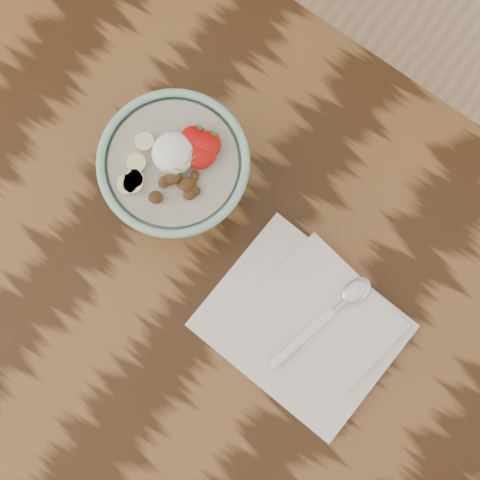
% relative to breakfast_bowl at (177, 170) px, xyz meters
% --- Properties ---
extents(table, '(1.60, 0.90, 0.75)m').
position_rel_breakfast_bowl_xyz_m(table, '(0.14, -0.11, -0.16)').
color(table, black).
rests_on(table, ground).
extents(breakfast_bowl, '(0.21, 0.21, 0.14)m').
position_rel_breakfast_bowl_xyz_m(breakfast_bowl, '(0.00, 0.00, 0.00)').
color(breakfast_bowl, '#8ABAA6').
rests_on(breakfast_bowl, table).
extents(napkin, '(0.27, 0.23, 0.02)m').
position_rel_breakfast_bowl_xyz_m(napkin, '(0.28, -0.06, -0.06)').
color(napkin, silver).
rests_on(napkin, table).
extents(spoon, '(0.06, 0.19, 0.01)m').
position_rel_breakfast_bowl_xyz_m(spoon, '(0.30, -0.01, -0.05)').
color(spoon, silver).
rests_on(spoon, napkin).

